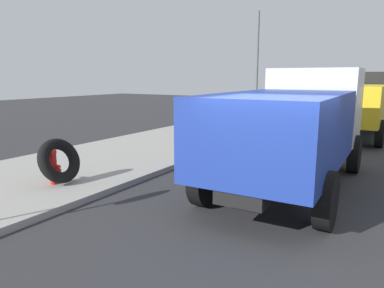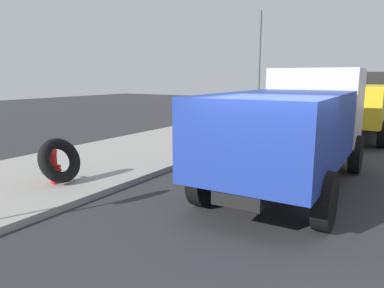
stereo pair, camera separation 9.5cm
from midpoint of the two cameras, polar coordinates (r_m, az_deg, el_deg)
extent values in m
plane|color=#2D2D30|center=(7.01, 12.85, -12.77)|extent=(80.00, 80.00, 0.00)
cube|color=#99968E|center=(10.78, -22.06, -4.54)|extent=(36.00, 5.00, 0.15)
cylinder|color=red|center=(9.47, -21.46, -3.74)|extent=(0.18, 0.18, 0.75)
sphere|color=red|center=(9.38, -21.64, -1.21)|extent=(0.21, 0.21, 0.21)
cylinder|color=red|center=(9.32, -20.89, -3.35)|extent=(0.08, 0.15, 0.08)
cylinder|color=red|center=(9.57, -22.10, -3.07)|extent=(0.08, 0.15, 0.08)
cylinder|color=red|center=(9.34, -20.85, -3.89)|extent=(0.10, 0.15, 0.10)
torus|color=black|center=(9.40, -20.62, -2.50)|extent=(1.15, 0.71, 1.16)
cube|color=#1E3899|center=(8.17, 13.50, 2.22)|extent=(4.86, 2.61, 1.60)
cube|color=silver|center=(11.62, 18.68, 5.86)|extent=(2.06, 2.54, 2.20)
cube|color=black|center=(9.38, 15.18, -2.58)|extent=(7.02, 1.06, 0.24)
cylinder|color=black|center=(11.91, 12.21, -0.28)|extent=(1.11, 0.32, 1.10)
cylinder|color=black|center=(11.42, 24.22, -1.44)|extent=(1.11, 0.32, 1.10)
cylinder|color=black|center=(7.76, 1.65, -5.86)|extent=(1.11, 0.32, 1.10)
cylinder|color=black|center=(6.99, 20.20, -8.40)|extent=(1.11, 0.32, 1.10)
cube|color=gold|center=(17.18, 24.03, 5.87)|extent=(4.82, 2.54, 1.60)
cube|color=black|center=(20.73, 25.49, 7.25)|extent=(2.02, 2.52, 2.20)
cube|color=black|center=(18.35, 24.29, 3.17)|extent=(7.01, 0.96, 0.24)
cylinder|color=black|center=(20.81, 21.72, 3.80)|extent=(1.10, 0.31, 1.10)
cylinder|color=black|center=(16.33, 18.83, 2.30)|extent=(1.10, 0.31, 1.10)
cylinder|color=black|center=(15.97, 27.58, 1.49)|extent=(1.10, 0.31, 1.10)
cylinder|color=#595B5E|center=(18.09, 10.12, 11.23)|extent=(0.12, 0.12, 5.69)
camera|label=1|loc=(0.05, -90.30, -0.06)|focal=33.53mm
camera|label=2|loc=(0.05, 89.70, 0.06)|focal=33.53mm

